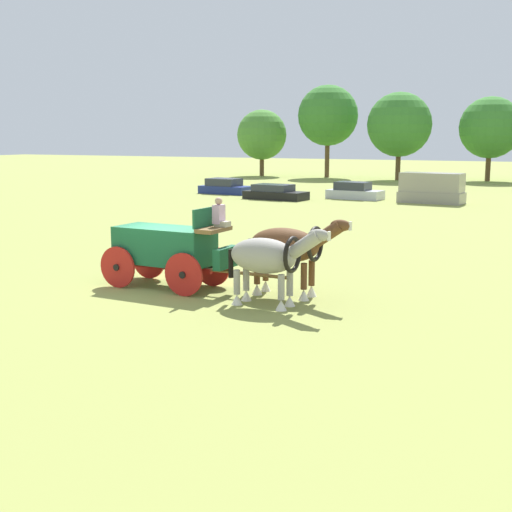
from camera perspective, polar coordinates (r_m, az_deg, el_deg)
name	(u,v)px	position (r m, az deg, el deg)	size (l,w,h in m)	color
ground_plane	(165,287)	(20.94, -7.57, -2.55)	(220.00, 220.00, 0.00)	olive
show_wagon	(168,247)	(20.64, -7.33, 0.72)	(5.95, 1.86, 2.77)	#195B38
draft_horse_near	(289,247)	(19.31, 2.74, 0.74)	(3.16, 1.10, 2.29)	brown
draft_horse_off	(268,258)	(18.17, 1.00, -0.15)	(2.98, 1.07, 2.18)	#9E998E
parked_vehicle_a	(225,187)	(54.01, -2.57, 5.77)	(4.29, 2.38, 1.20)	navy
parked_vehicle_b	(275,193)	(49.17, 1.60, 5.29)	(4.69, 2.42, 1.07)	black
parked_vehicle_c	(354,192)	(49.94, 8.21, 5.35)	(4.11, 2.13, 1.23)	silver
parked_vehicle_d	(432,188)	(47.95, 14.46, 5.49)	(4.45, 2.28, 2.04)	gray
tree_a	(262,135)	(77.70, 0.49, 10.09)	(5.57, 5.57, 7.38)	brown
tree_b	(328,116)	(75.45, 6.03, 11.59)	(6.50, 6.50, 9.90)	brown
tree_c	(399,125)	(71.99, 11.90, 10.69)	(6.53, 6.53, 8.88)	brown
tree_d	(490,128)	(72.64, 18.99, 10.11)	(6.09, 6.09, 8.34)	brown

